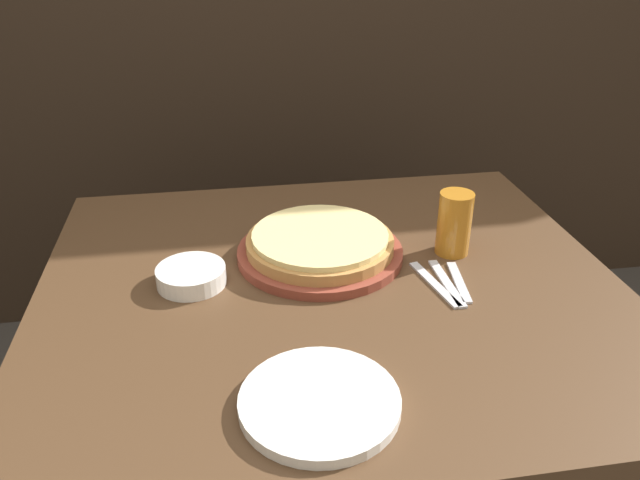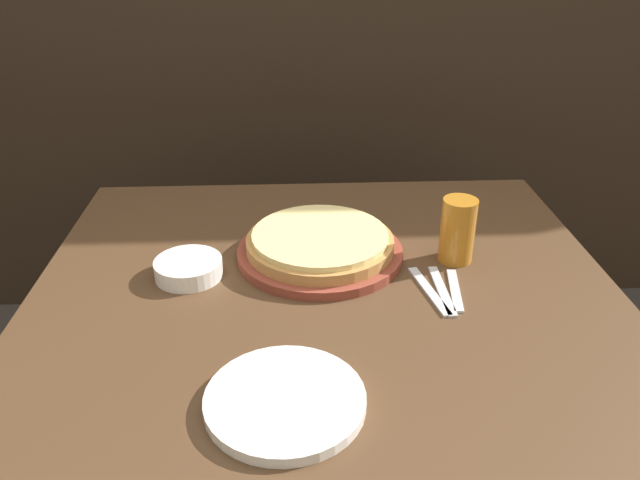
{
  "view_description": "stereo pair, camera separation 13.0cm",
  "coord_description": "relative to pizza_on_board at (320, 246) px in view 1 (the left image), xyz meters",
  "views": [
    {
      "loc": [
        -0.19,
        -1.03,
        1.37
      ],
      "look_at": [
        -0.01,
        0.11,
        0.76
      ],
      "focal_mm": 35.0,
      "sensor_mm": 36.0,
      "label": 1
    },
    {
      "loc": [
        -0.06,
        -1.04,
        1.37
      ],
      "look_at": [
        -0.01,
        0.11,
        0.76
      ],
      "focal_mm": 35.0,
      "sensor_mm": 36.0,
      "label": 2
    }
  ],
  "objects": [
    {
      "name": "dining_table",
      "position": [
        0.01,
        -0.11,
        -0.39
      ],
      "size": [
        1.14,
        1.01,
        0.72
      ],
      "color": "#4C331E",
      "rests_on": "ground_plane"
    },
    {
      "name": "pizza_on_board",
      "position": [
        0.0,
        0.0,
        0.0
      ],
      "size": [
        0.35,
        0.35,
        0.06
      ],
      "color": "brown",
      "rests_on": "dining_table"
    },
    {
      "name": "beer_glass",
      "position": [
        0.28,
        -0.02,
        0.05
      ],
      "size": [
        0.07,
        0.07,
        0.14
      ],
      "color": "#B7701E",
      "rests_on": "dining_table"
    },
    {
      "name": "dinner_plate",
      "position": [
        -0.07,
        -0.44,
        -0.02
      ],
      "size": [
        0.24,
        0.24,
        0.02
      ],
      "color": "white",
      "rests_on": "dining_table"
    },
    {
      "name": "side_bowl",
      "position": [
        -0.27,
        -0.07,
        -0.01
      ],
      "size": [
        0.13,
        0.13,
        0.04
      ],
      "color": "white",
      "rests_on": "dining_table"
    },
    {
      "name": "fork",
      "position": [
        0.2,
        -0.15,
        -0.02
      ],
      "size": [
        0.05,
        0.17,
        0.0
      ],
      "color": "silver",
      "rests_on": "dining_table"
    },
    {
      "name": "dinner_knife",
      "position": [
        0.23,
        -0.15,
        -0.02
      ],
      "size": [
        0.02,
        0.17,
        0.0
      ],
      "color": "silver",
      "rests_on": "dining_table"
    },
    {
      "name": "spoon",
      "position": [
        0.25,
        -0.15,
        -0.02
      ],
      "size": [
        0.04,
        0.15,
        0.0
      ],
      "color": "silver",
      "rests_on": "dining_table"
    }
  ]
}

